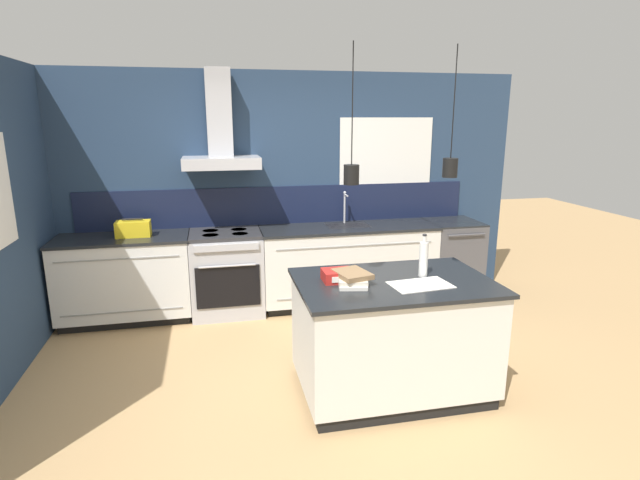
# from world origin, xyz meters

# --- Properties ---
(ground_plane) EXTENTS (16.00, 16.00, 0.00)m
(ground_plane) POSITION_xyz_m (0.00, 0.00, 0.00)
(ground_plane) COLOR tan
(ground_plane) RESTS_ON ground
(wall_back) EXTENTS (5.60, 2.34, 2.60)m
(wall_back) POSITION_xyz_m (-0.03, 2.00, 1.35)
(wall_back) COLOR navy
(wall_back) RESTS_ON ground_plane
(counter_run_left) EXTENTS (1.35, 0.64, 0.91)m
(counter_run_left) POSITION_xyz_m (-1.70, 1.69, 0.46)
(counter_run_left) COLOR black
(counter_run_left) RESTS_ON ground_plane
(counter_run_sink) EXTENTS (1.99, 0.64, 1.28)m
(counter_run_sink) POSITION_xyz_m (0.72, 1.69, 0.46)
(counter_run_sink) COLOR black
(counter_run_sink) RESTS_ON ground_plane
(oven_range) EXTENTS (0.76, 0.66, 0.91)m
(oven_range) POSITION_xyz_m (-0.65, 1.69, 0.46)
(oven_range) COLOR #B5B5BA
(oven_range) RESTS_ON ground_plane
(dishwasher) EXTENTS (0.59, 0.65, 0.91)m
(dishwasher) POSITION_xyz_m (2.00, 1.69, 0.46)
(dishwasher) COLOR #4C4C51
(dishwasher) RESTS_ON ground_plane
(kitchen_island) EXTENTS (1.47, 0.98, 0.91)m
(kitchen_island) POSITION_xyz_m (0.54, -0.23, 0.46)
(kitchen_island) COLOR black
(kitchen_island) RESTS_ON ground_plane
(bottle_on_island) EXTENTS (0.07, 0.07, 0.33)m
(bottle_on_island) POSITION_xyz_m (0.80, -0.17, 1.05)
(bottle_on_island) COLOR silver
(bottle_on_island) RESTS_ON kitchen_island
(book_stack) EXTENTS (0.28, 0.35, 0.09)m
(book_stack) POSITION_xyz_m (0.21, -0.24, 0.95)
(book_stack) COLOR silver
(book_stack) RESTS_ON kitchen_island
(red_supply_box) EXTENTS (0.22, 0.19, 0.08)m
(red_supply_box) POSITION_xyz_m (0.12, -0.15, 0.95)
(red_supply_box) COLOR red
(red_supply_box) RESTS_ON kitchen_island
(paper_pile) EXTENTS (0.46, 0.32, 0.01)m
(paper_pile) POSITION_xyz_m (0.69, -0.38, 0.91)
(paper_pile) COLOR silver
(paper_pile) RESTS_ON kitchen_island
(yellow_toolbox) EXTENTS (0.34, 0.18, 0.19)m
(yellow_toolbox) POSITION_xyz_m (-1.58, 1.69, 0.99)
(yellow_toolbox) COLOR gold
(yellow_toolbox) RESTS_ON counter_run_left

